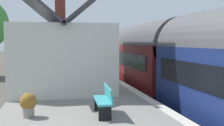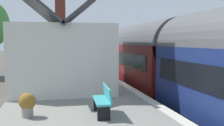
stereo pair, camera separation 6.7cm
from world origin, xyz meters
The scene contains 14 objects.
ground_plane centered at (0.00, 0.00, 0.00)m, with size 160.00×160.00×0.00m, color #4C473F.
platform centered at (0.00, 3.72, 0.49)m, with size 32.00×5.45×0.98m, color gray.
platform_edge_coping centered at (0.00, 1.18, 0.99)m, with size 32.00×0.36×0.02m, color beige.
rail_near centered at (0.00, -1.62, 0.07)m, with size 52.00×0.08×0.14m, color gray.
rail_far centered at (0.00, -0.18, 0.07)m, with size 52.00×0.08×0.14m, color gray.
station_building centered at (0.18, 4.31, 2.59)m, with size 7.49×4.52×6.03m.
bench_platform_end centered at (7.09, 2.98, 1.46)m, with size 1.40×0.44×0.88m.
bench_by_lamp centered at (10.42, 3.06, 1.46)m, with size 1.41×0.45×0.88m.
bench_mid_platform centered at (-5.85, 3.25, 1.46)m, with size 1.42×0.50×0.88m.
planter_edge_far centered at (4.77, 2.47, 1.40)m, with size 0.55×0.55×0.77m.
planter_by_door centered at (-5.59, 5.45, 1.38)m, with size 0.48×0.48×0.72m.
planter_bench_right centered at (10.17, 2.36, 1.24)m, with size 0.71×0.32×0.54m.
planter_bench_left centered at (3.57, 1.56, 1.38)m, with size 0.44×0.44×0.73m.
station_sign_board centered at (5.39, 2.03, 2.17)m, with size 0.96×0.06×1.57m.
Camera 1 is at (-13.69, 4.72, 3.19)m, focal length 43.47 mm.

